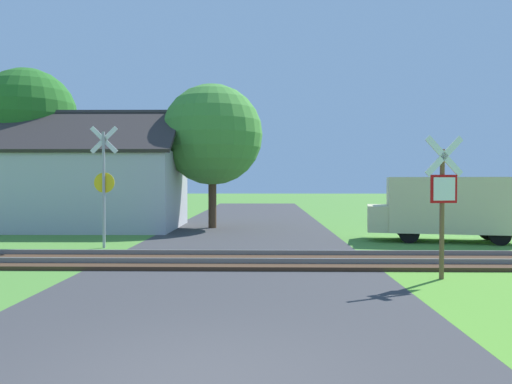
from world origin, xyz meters
The scene contains 8 objects.
road_asphalt centered at (0.00, 2.00, 0.00)m, with size 7.01×80.00×0.01m, color #38383A.
rail_track centered at (0.00, 7.90, 0.06)m, with size 60.00×2.60×0.22m.
stop_sign_near centered at (4.54, 5.74, 1.76)m, with size 0.87×0.21×3.07m.
crossing_sign_far centered at (-4.31, 10.63, 2.16)m, with size 0.88×0.13×3.84m.
house centered at (-7.27, 17.25, 1.84)m, with size 8.70×6.30×5.28m.
tree_center centered at (-1.62, 17.43, 4.18)m, with size 4.51×4.51×6.44m.
tree_left centered at (-10.41, 18.32, 5.14)m, with size 4.46×4.46×7.39m.
mail_truck centered at (7.01, 12.53, 1.24)m, with size 5.16×2.76×2.24m.
Camera 1 is at (0.76, -4.93, 2.10)m, focal length 35.00 mm.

